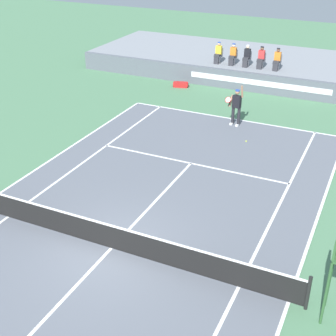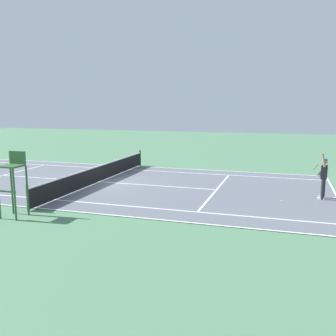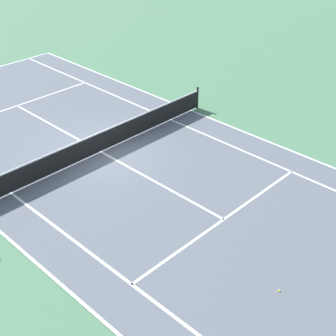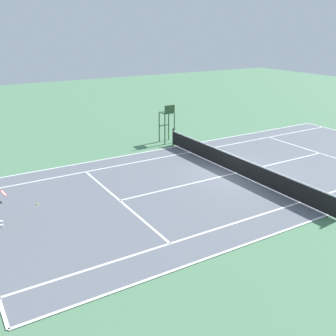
% 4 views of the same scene
% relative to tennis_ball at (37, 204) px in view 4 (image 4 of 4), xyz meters
% --- Properties ---
extents(ground_plane, '(80.00, 80.00, 0.00)m').
position_rel_tennis_ball_xyz_m(ground_plane, '(-1.44, -9.50, -0.03)').
color(ground_plane, '#4C7A56').
extents(court, '(11.08, 23.88, 0.03)m').
position_rel_tennis_ball_xyz_m(court, '(-1.44, -9.50, -0.02)').
color(court, slate).
rests_on(court, ground).
extents(net, '(11.98, 0.10, 1.07)m').
position_rel_tennis_ball_xyz_m(net, '(-1.44, -9.50, 0.49)').
color(net, black).
rests_on(net, ground).
extents(tennis_ball, '(0.07, 0.07, 0.07)m').
position_rel_tennis_ball_xyz_m(tennis_ball, '(0.00, 0.00, 0.00)').
color(tennis_ball, '#D1E533').
rests_on(tennis_ball, ground).
extents(umpire_chair, '(0.77, 0.77, 2.44)m').
position_rel_tennis_ball_xyz_m(umpire_chair, '(5.22, -9.50, 1.52)').
color(umpire_chair, '#2D562D').
rests_on(umpire_chair, ground).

